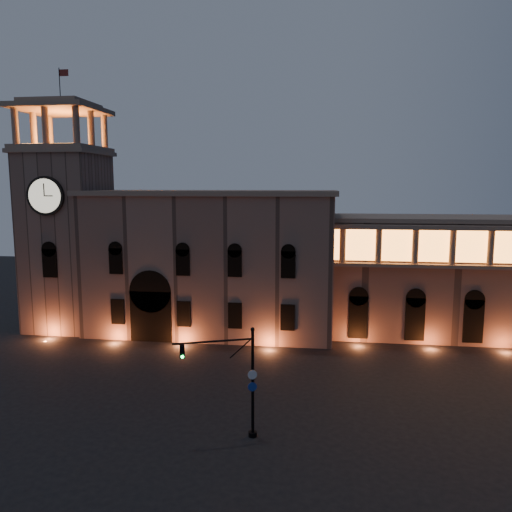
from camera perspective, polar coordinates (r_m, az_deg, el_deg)
name	(u,v)px	position (r m, az deg, el deg)	size (l,w,h in m)	color
ground	(179,404)	(44.16, -8.80, -16.36)	(160.00, 160.00, 0.00)	black
government_building	(211,261)	(62.70, -5.15, -0.62)	(30.80, 12.80, 17.60)	#775A4E
clock_tower	(67,231)	(67.88, -20.75, 2.72)	(9.80, 9.80, 32.40)	#775A4E
colonnade_wing	(491,276)	(66.55, 25.29, -2.11)	(40.60, 11.50, 14.50)	brown
traffic_light	(239,381)	(36.78, -1.96, -14.10)	(5.69, 2.33, 8.22)	black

